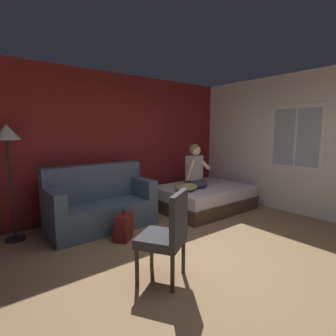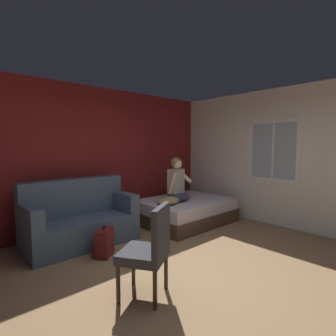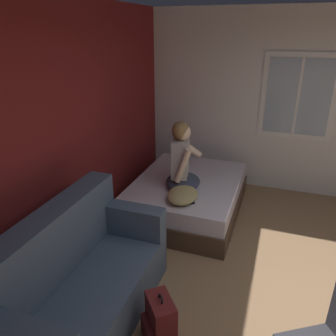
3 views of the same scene
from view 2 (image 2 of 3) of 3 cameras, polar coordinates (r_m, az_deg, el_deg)
name	(u,v)px [view 2 (image 2 of 3)]	position (r m, az deg, el deg)	size (l,w,h in m)	color
ground_plane	(190,281)	(3.38, 4.71, -23.28)	(40.00, 40.00, 0.00)	#93704C
wall_back_accent	(85,158)	(5.21, -17.55, 2.04)	(10.70, 0.16, 2.70)	maroon
wall_side_with_window	(296,158)	(5.50, 26.03, 1.93)	(0.19, 6.65, 2.70)	silver
bed	(185,211)	(5.52, 3.76, -9.29)	(1.84, 1.41, 0.48)	#4C3828
couch	(80,220)	(4.55, -18.65, -10.62)	(1.71, 0.83, 1.04)	#47566B
side_chair	(149,248)	(2.86, -4.09, -16.92)	(0.63, 0.63, 0.98)	#382D23
person_seated	(177,183)	(5.26, 1.93, -3.33)	(0.60, 0.53, 0.88)	#383D51
backpack	(104,243)	(4.02, -13.77, -15.60)	(0.35, 0.35, 0.46)	maroon
throw_pillow	(168,201)	(4.99, 0.06, -7.12)	(0.48, 0.36, 0.14)	tan
cell_phone	(170,205)	(4.91, 0.34, -8.11)	(0.07, 0.14, 0.01)	black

